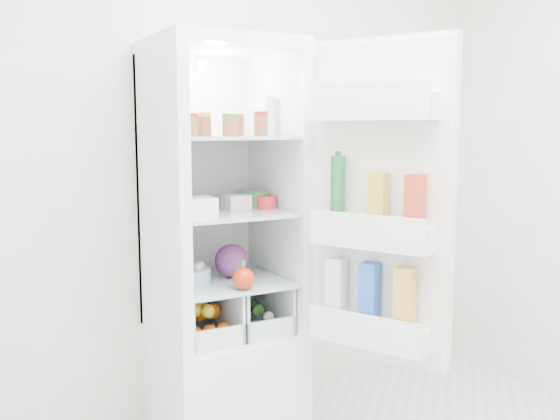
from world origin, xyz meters
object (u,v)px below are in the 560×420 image
mushroom_bowl (193,277)px  fridge_door (378,211)px  refrigerator (219,293)px  red_cabbage (231,261)px

mushroom_bowl → fridge_door: (0.60, -0.50, 0.31)m
refrigerator → red_cabbage: size_ratio=11.84×
mushroom_bowl → fridge_door: 0.84m
red_cabbage → fridge_door: 0.73m
refrigerator → fridge_door: refrigerator is taller
refrigerator → fridge_door: size_ratio=1.38×
refrigerator → red_cabbage: bearing=-52.8°
red_cabbage → fridge_door: size_ratio=0.12×
refrigerator → red_cabbage: (0.04, -0.05, 0.16)m
red_cabbage → mushroom_bowl: red_cabbage is taller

